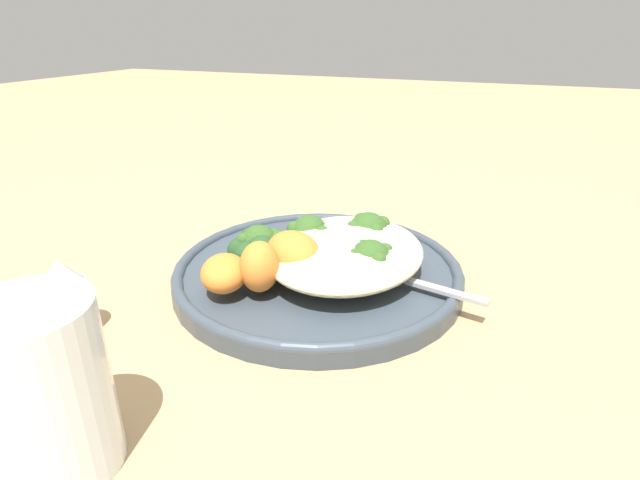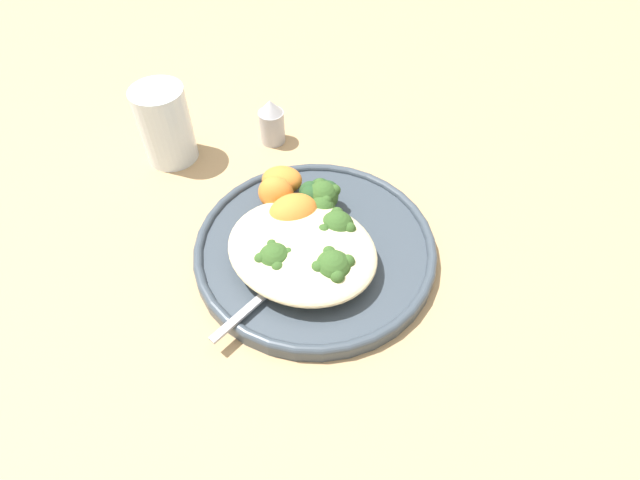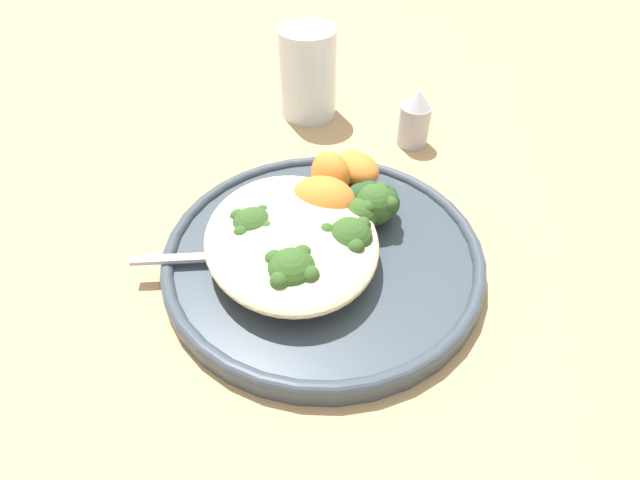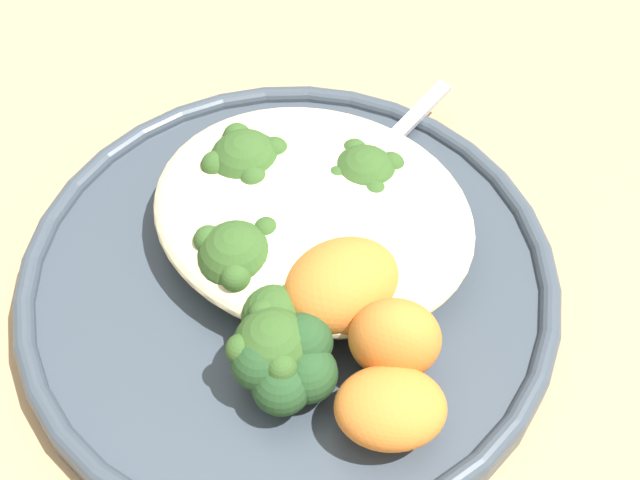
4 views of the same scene
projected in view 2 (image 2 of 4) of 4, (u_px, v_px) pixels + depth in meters
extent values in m
plane|color=tan|center=(315.00, 254.00, 0.62)|extent=(4.00, 4.00, 0.00)
cylinder|color=#38424C|center=(316.00, 250.00, 0.61)|extent=(0.29, 0.29, 0.02)
torus|color=#38424C|center=(316.00, 246.00, 0.61)|extent=(0.30, 0.30, 0.01)
ellipsoid|color=beige|center=(301.00, 249.00, 0.57)|extent=(0.18, 0.15, 0.03)
ellipsoid|color=#ADC675|center=(283.00, 244.00, 0.59)|extent=(0.04, 0.07, 0.02)
sphere|color=#335623|center=(275.00, 260.00, 0.56)|extent=(0.04, 0.04, 0.04)
sphere|color=#335623|center=(261.00, 259.00, 0.55)|extent=(0.02, 0.02, 0.02)
sphere|color=#335623|center=(278.00, 267.00, 0.54)|extent=(0.02, 0.02, 0.02)
sphere|color=#335623|center=(289.00, 254.00, 0.56)|extent=(0.02, 0.02, 0.02)
sphere|color=#335623|center=(272.00, 246.00, 0.56)|extent=(0.02, 0.02, 0.02)
ellipsoid|color=#ADC675|center=(293.00, 255.00, 0.58)|extent=(0.08, 0.07, 0.01)
sphere|color=#335623|center=(303.00, 282.00, 0.55)|extent=(0.03, 0.03, 0.03)
sphere|color=#335623|center=(298.00, 286.00, 0.54)|extent=(0.01, 0.01, 0.01)
sphere|color=#335623|center=(308.00, 272.00, 0.55)|extent=(0.01, 0.01, 0.01)
ellipsoid|color=#ADC675|center=(303.00, 250.00, 0.59)|extent=(0.10, 0.05, 0.02)
sphere|color=#335623|center=(333.00, 269.00, 0.55)|extent=(0.04, 0.04, 0.04)
sphere|color=#335623|center=(318.00, 268.00, 0.54)|extent=(0.02, 0.02, 0.02)
sphere|color=#335623|center=(337.00, 277.00, 0.53)|extent=(0.02, 0.02, 0.02)
sphere|color=#335623|center=(348.00, 262.00, 0.55)|extent=(0.02, 0.02, 0.02)
sphere|color=#335623|center=(329.00, 253.00, 0.55)|extent=(0.02, 0.02, 0.02)
ellipsoid|color=#ADC675|center=(314.00, 240.00, 0.59)|extent=(0.09, 0.04, 0.02)
sphere|color=#335623|center=(350.00, 244.00, 0.58)|extent=(0.03, 0.03, 0.03)
sphere|color=#335623|center=(342.00, 245.00, 0.57)|extent=(0.01, 0.01, 0.01)
sphere|color=#335623|center=(358.00, 245.00, 0.57)|extent=(0.01, 0.01, 0.01)
sphere|color=#335623|center=(350.00, 234.00, 0.59)|extent=(0.01, 0.01, 0.01)
ellipsoid|color=#ADC675|center=(300.00, 234.00, 0.60)|extent=(0.08, 0.06, 0.02)
sphere|color=#335623|center=(337.00, 227.00, 0.59)|extent=(0.04, 0.04, 0.04)
sphere|color=#335623|center=(325.00, 228.00, 0.58)|extent=(0.02, 0.02, 0.02)
sphere|color=#335623|center=(349.00, 228.00, 0.58)|extent=(0.02, 0.02, 0.02)
sphere|color=#335623|center=(337.00, 213.00, 0.60)|extent=(0.02, 0.02, 0.02)
ellipsoid|color=#ADC675|center=(301.00, 225.00, 0.61)|extent=(0.04, 0.07, 0.02)
sphere|color=#335623|center=(322.00, 209.00, 0.62)|extent=(0.03, 0.03, 0.03)
sphere|color=#335623|center=(316.00, 212.00, 0.60)|extent=(0.01, 0.01, 0.01)
sphere|color=#335623|center=(327.00, 199.00, 0.62)|extent=(0.01, 0.01, 0.01)
ellipsoid|color=#ADC675|center=(301.00, 223.00, 0.61)|extent=(0.03, 0.09, 0.01)
sphere|color=#335623|center=(323.00, 196.00, 0.63)|extent=(0.04, 0.04, 0.04)
sphere|color=#335623|center=(311.00, 195.00, 0.62)|extent=(0.02, 0.02, 0.02)
sphere|color=#335623|center=(326.00, 201.00, 0.61)|extent=(0.02, 0.02, 0.02)
sphere|color=#335623|center=(335.00, 190.00, 0.62)|extent=(0.02, 0.02, 0.02)
sphere|color=#335623|center=(320.00, 184.00, 0.63)|extent=(0.02, 0.02, 0.02)
ellipsoid|color=orange|center=(276.00, 193.00, 0.62)|extent=(0.05, 0.05, 0.05)
ellipsoid|color=orange|center=(293.00, 213.00, 0.60)|extent=(0.08, 0.08, 0.04)
ellipsoid|color=orange|center=(294.00, 214.00, 0.61)|extent=(0.07, 0.07, 0.04)
ellipsoid|color=orange|center=(282.00, 180.00, 0.65)|extent=(0.07, 0.06, 0.03)
sphere|color=#234723|center=(310.00, 192.00, 0.64)|extent=(0.03, 0.03, 0.03)
sphere|color=#234723|center=(311.00, 197.00, 0.62)|extent=(0.03, 0.03, 0.03)
sphere|color=#234723|center=(322.00, 202.00, 0.63)|extent=(0.03, 0.03, 0.03)
sphere|color=#234723|center=(328.00, 192.00, 0.63)|extent=(0.03, 0.03, 0.03)
sphere|color=#234723|center=(320.00, 189.00, 0.64)|extent=(0.03, 0.03, 0.03)
cube|color=#A3A3A8|center=(239.00, 317.00, 0.53)|extent=(0.02, 0.08, 0.00)
ellipsoid|color=#A3A3A8|center=(277.00, 283.00, 0.56)|extent=(0.03, 0.04, 0.01)
cylinder|color=silver|center=(165.00, 125.00, 0.70)|extent=(0.07, 0.07, 0.11)
cylinder|color=#B2B2B7|center=(272.00, 127.00, 0.74)|extent=(0.04, 0.04, 0.05)
cone|color=#B2B2B7|center=(270.00, 107.00, 0.72)|extent=(0.04, 0.04, 0.02)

